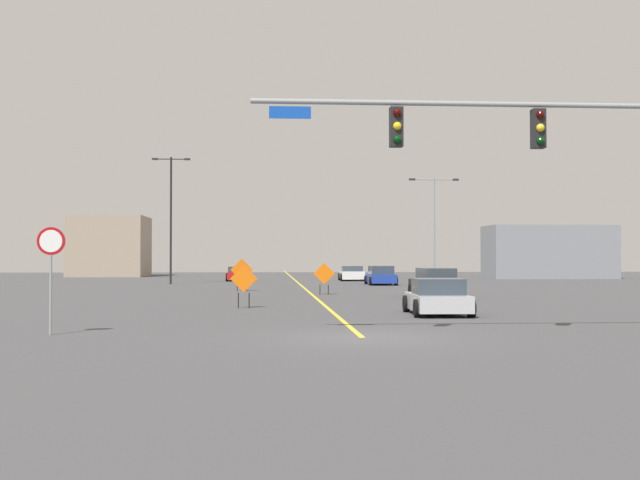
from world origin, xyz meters
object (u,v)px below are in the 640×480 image
(car_silver_passing, at_px, (438,298))
(car_blue_mid, at_px, (381,276))
(stop_sign, at_px, (51,259))
(car_black_approaching, at_px, (435,284))
(car_white_near, at_px, (352,274))
(street_lamp_far_left, at_px, (171,211))
(construction_sign_median_far, at_px, (324,275))
(construction_sign_right_lane, at_px, (242,271))
(traffic_signal_assembly, at_px, (536,150))
(street_lamp_mid_right, at_px, (434,221))
(car_red_far, at_px, (237,274))
(construction_sign_median_near, at_px, (244,281))

(car_silver_passing, xyz_separation_m, car_blue_mid, (2.25, 29.22, 0.05))
(stop_sign, bearing_deg, car_black_approaching, 51.04)
(car_black_approaching, height_order, car_white_near, car_black_approaching)
(street_lamp_far_left, height_order, construction_sign_median_far, street_lamp_far_left)
(street_lamp_far_left, bearing_deg, car_silver_passing, -66.89)
(street_lamp_far_left, height_order, construction_sign_right_lane, street_lamp_far_left)
(traffic_signal_assembly, height_order, street_lamp_mid_right, street_lamp_mid_right)
(stop_sign, relative_size, car_red_far, 0.74)
(stop_sign, relative_size, street_lamp_far_left, 0.30)
(street_lamp_far_left, distance_m, car_blue_mid, 16.70)
(stop_sign, height_order, construction_sign_median_near, stop_sign)
(car_black_approaching, bearing_deg, car_white_near, 92.76)
(car_blue_mid, bearing_deg, stop_sign, -111.90)
(car_black_approaching, bearing_deg, construction_sign_right_lane, 142.19)
(construction_sign_median_near, xyz_separation_m, car_black_approaching, (9.61, 7.52, -0.41))
(traffic_signal_assembly, height_order, construction_sign_median_near, traffic_signal_assembly)
(construction_sign_median_far, relative_size, construction_sign_median_near, 0.99)
(traffic_signal_assembly, xyz_separation_m, construction_sign_right_lane, (-8.69, 27.16, -3.76))
(street_lamp_far_left, bearing_deg, car_black_approaching, -51.57)
(stop_sign, height_order, construction_sign_right_lane, stop_sign)
(construction_sign_right_lane, height_order, car_silver_passing, construction_sign_right_lane)
(car_red_far, bearing_deg, construction_sign_median_far, -76.71)
(stop_sign, xyz_separation_m, street_lamp_mid_right, (18.07, 34.35, 2.65))
(traffic_signal_assembly, distance_m, car_red_far, 47.97)
(stop_sign, distance_m, construction_sign_median_far, 23.14)
(street_lamp_mid_right, distance_m, car_blue_mid, 5.66)
(traffic_signal_assembly, distance_m, construction_sign_median_near, 14.78)
(traffic_signal_assembly, xyz_separation_m, car_silver_passing, (-0.95, 7.71, -4.38))
(stop_sign, bearing_deg, construction_sign_median_near, 64.79)
(car_silver_passing, bearing_deg, car_black_approaching, 78.02)
(construction_sign_right_lane, xyz_separation_m, car_blue_mid, (9.98, 9.76, -0.57))
(street_lamp_far_left, distance_m, car_white_near, 17.02)
(street_lamp_mid_right, height_order, car_white_near, street_lamp_mid_right)
(car_silver_passing, height_order, car_white_near, car_silver_passing)
(street_lamp_far_left, xyz_separation_m, car_white_near, (14.66, 7.09, -4.98))
(street_lamp_far_left, bearing_deg, construction_sign_median_near, -77.05)
(car_black_approaching, height_order, car_blue_mid, car_black_approaching)
(construction_sign_right_lane, xyz_separation_m, car_silver_passing, (7.74, -19.45, -0.62))
(stop_sign, distance_m, street_lamp_mid_right, 38.90)
(stop_sign, distance_m, car_white_near, 47.09)
(construction_sign_median_far, xyz_separation_m, car_white_near, (4.18, 23.90, -0.49))
(car_silver_passing, bearing_deg, traffic_signal_assembly, -82.96)
(street_lamp_mid_right, distance_m, street_lamp_far_left, 19.89)
(traffic_signal_assembly, distance_m, street_lamp_mid_right, 36.00)
(construction_sign_median_near, distance_m, car_white_near, 35.72)
(street_lamp_mid_right, xyz_separation_m, car_blue_mid, (-3.75, 1.28, -4.04))
(car_silver_passing, relative_size, car_white_near, 0.99)
(car_white_near, bearing_deg, street_lamp_far_left, -154.19)
(stop_sign, xyz_separation_m, street_lamp_far_left, (-1.44, 38.09, 3.51))
(traffic_signal_assembly, distance_m, car_silver_passing, 8.91)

